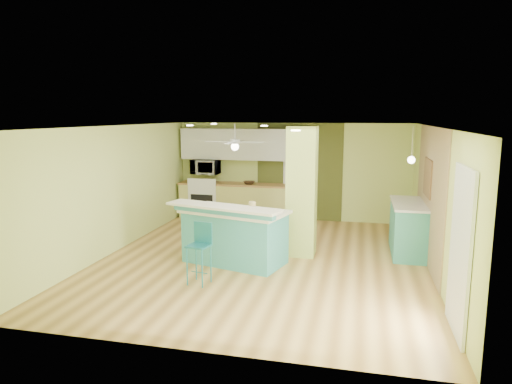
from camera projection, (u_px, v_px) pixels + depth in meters
floor at (263, 260)px, 8.64m from camera, size 6.00×7.00×0.01m
ceiling at (263, 126)px, 8.22m from camera, size 6.00×7.00×0.01m
wall_back at (292, 172)px, 11.80m from camera, size 6.00×0.01×2.50m
wall_front at (197, 248)px, 5.07m from camera, size 6.00×0.01×2.50m
wall_left at (116, 189)px, 9.10m from camera, size 0.01×7.00×2.50m
wall_right at (436, 201)px, 7.76m from camera, size 0.01×7.00×2.50m
wood_panel at (430, 195)px, 8.34m from camera, size 0.02×3.40×2.50m
olive_accent at (299, 172)px, 11.74m from camera, size 2.20×0.02×2.50m
interior_door at (299, 182)px, 11.75m from camera, size 0.82×0.05×2.00m
french_door at (460, 252)px, 5.59m from camera, size 0.04×1.08×2.10m
column at (302, 191)px, 8.77m from camera, size 0.55×0.55×2.50m
kitchen_run at (240, 201)px, 11.92m from camera, size 3.25×0.63×0.94m
stove at (206, 200)px, 12.13m from camera, size 0.76×0.66×1.08m
upper_cabinets at (241, 144)px, 11.79m from camera, size 3.20×0.34×0.80m
microwave at (205, 167)px, 11.99m from camera, size 0.70×0.48×0.39m
ceiling_fan at (235, 142)px, 10.46m from camera, size 1.41×1.41×0.61m
pendant_lamp at (411, 160)px, 8.45m from camera, size 0.14×0.14×0.69m
wall_decor at (428, 178)px, 8.49m from camera, size 0.03×0.90×0.70m
peninsula at (234, 235)px, 8.38m from camera, size 2.23×1.61×1.14m
bar_stool at (201, 243)px, 7.35m from camera, size 0.39×0.39×1.00m
side_counter at (408, 228)px, 8.95m from camera, size 0.67×1.58×1.02m
fruit_bowl at (249, 183)px, 11.72m from camera, size 0.36×0.36×0.07m
canister at (252, 206)px, 8.31m from camera, size 0.13×0.13×0.16m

